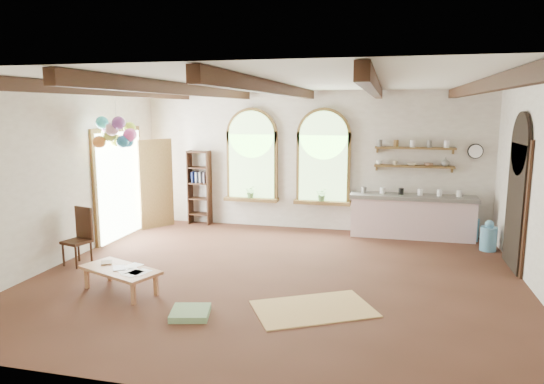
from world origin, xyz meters
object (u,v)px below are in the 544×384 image
(side_chair, at_px, (78,248))
(balloon_cluster, at_px, (117,133))
(kitchen_counter, at_px, (412,216))
(coffee_table, at_px, (120,271))

(side_chair, height_order, balloon_cluster, balloon_cluster)
(side_chair, distance_m, balloon_cluster, 2.32)
(kitchen_counter, xyz_separation_m, side_chair, (-5.94, -3.39, -0.18))
(kitchen_counter, bearing_deg, balloon_cluster, -158.07)
(balloon_cluster, bearing_deg, side_chair, -102.26)
(kitchen_counter, xyz_separation_m, coffee_table, (-4.50, -4.40, -0.15))
(coffee_table, height_order, side_chair, side_chair)
(kitchen_counter, distance_m, side_chair, 6.84)
(side_chair, bearing_deg, coffee_table, -35.00)
(coffee_table, relative_size, side_chair, 1.37)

